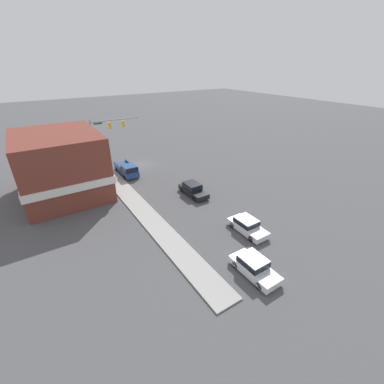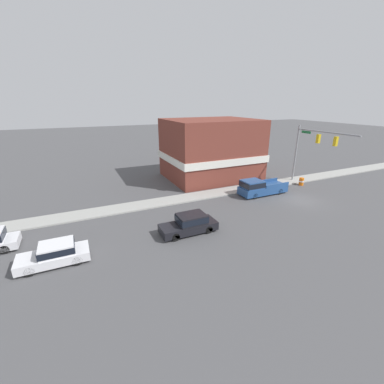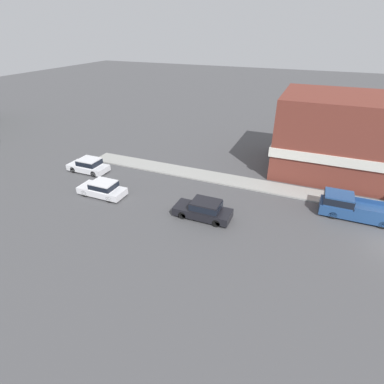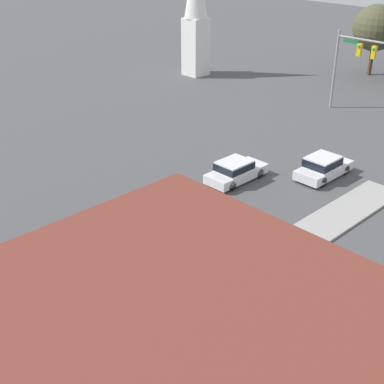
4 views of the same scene
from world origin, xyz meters
name	(u,v)px [view 4 (image 4 of 4)]	position (x,y,z in m)	size (l,w,h in m)	color
far_signal_assembly	(360,56)	(-3.78, 41.61, 5.05)	(6.66, 0.49, 6.91)	gray
car_lead	(115,224)	(-1.56, 13.98, 0.82)	(1.84, 4.69, 1.58)	black
car_oncoming	(323,166)	(1.94, 28.47, 0.78)	(1.90, 4.36, 1.51)	black
car_second_ahead	(236,170)	(-1.73, 23.86, 0.75)	(1.85, 4.42, 1.44)	black
church_steeple	(196,8)	(-22.80, 40.75, 7.05)	(2.47, 2.47, 13.47)	white
backdrop_tree_left_far	(376,28)	(-9.47, 54.55, 5.03)	(4.85, 4.85, 7.48)	#4C3823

